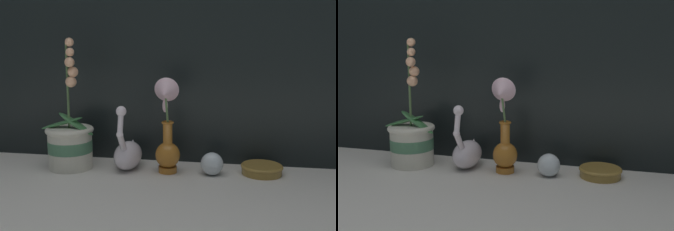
# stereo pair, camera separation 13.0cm
# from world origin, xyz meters

# --- Properties ---
(ground_plane) EXTENTS (2.80, 2.80, 0.00)m
(ground_plane) POSITION_xyz_m (0.00, 0.00, 0.00)
(ground_plane) COLOR beige
(orchid_potted_plant) EXTENTS (0.20, 0.16, 0.44)m
(orchid_potted_plant) POSITION_xyz_m (-0.33, 0.08, 0.09)
(orchid_potted_plant) COLOR beige
(orchid_potted_plant) RESTS_ON ground_plane
(swan_figurine) EXTENTS (0.09, 0.19, 0.23)m
(swan_figurine) POSITION_xyz_m (-0.13, 0.11, 0.06)
(swan_figurine) COLOR white
(swan_figurine) RESTS_ON ground_plane
(blue_vase) EXTENTS (0.08, 0.12, 0.32)m
(blue_vase) POSITION_xyz_m (0.01, 0.08, 0.13)
(blue_vase) COLOR #B26B23
(blue_vase) RESTS_ON ground_plane
(glass_sphere) EXTENTS (0.07, 0.07, 0.07)m
(glass_sphere) POSITION_xyz_m (0.16, 0.09, 0.04)
(glass_sphere) COLOR silver
(glass_sphere) RESTS_ON ground_plane
(amber_dish) EXTENTS (0.14, 0.14, 0.03)m
(amber_dish) POSITION_xyz_m (0.32, 0.13, 0.02)
(amber_dish) COLOR olive
(amber_dish) RESTS_ON ground_plane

